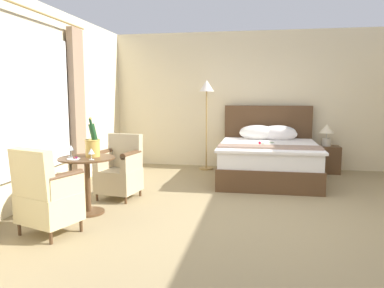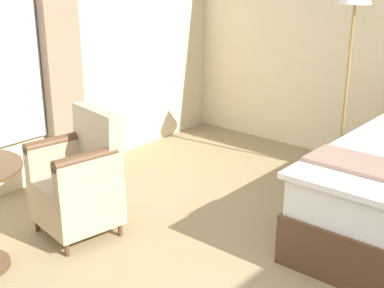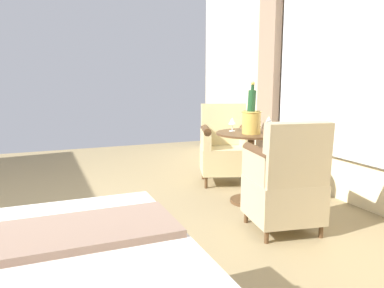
% 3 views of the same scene
% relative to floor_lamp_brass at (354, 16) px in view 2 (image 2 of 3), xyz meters
% --- Properties ---
extents(floor_lamp_brass, '(0.29, 0.29, 1.80)m').
position_rel_floor_lamp_brass_xyz_m(floor_lamp_brass, '(0.00, 0.00, 0.00)').
color(floor_lamp_brass, '#A07E44').
rests_on(floor_lamp_brass, ground).
extents(armchair_by_window, '(0.62, 0.62, 0.93)m').
position_rel_floor_lamp_brass_xyz_m(armchair_by_window, '(-0.95, -2.35, -1.06)').
color(armchair_by_window, '#51361F').
rests_on(armchair_by_window, ground).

